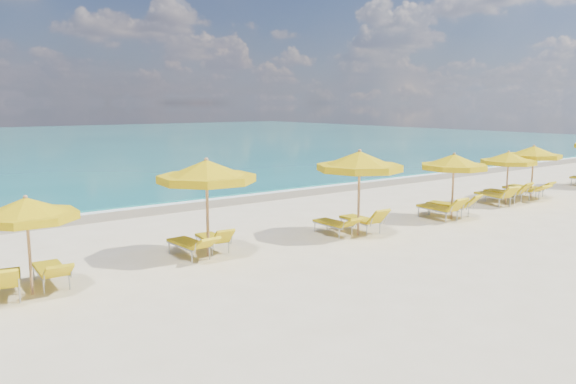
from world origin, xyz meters
TOP-DOWN VIEW (x-y plane):
  - ground_plane at (0.00, 0.00)m, footprint 120.00×120.00m
  - ocean at (0.00, 48.00)m, footprint 120.00×80.00m
  - wet_sand_band at (0.00, 7.40)m, footprint 120.00×2.60m
  - foam_line at (0.00, 8.20)m, footprint 120.00×1.20m
  - whitecap_far at (8.00, 24.00)m, footprint 18.00×0.30m
  - umbrella_2 at (-8.00, -0.26)m, footprint 2.70×2.70m
  - umbrella_3 at (-3.56, 0.23)m, footprint 3.22×3.22m
  - umbrella_4 at (1.22, -0.44)m, footprint 2.78×2.78m
  - umbrella_5 at (5.52, -0.60)m, footprint 2.89×2.89m
  - umbrella_6 at (9.60, -0.09)m, footprint 2.69×2.69m
  - umbrella_7 at (11.73, 0.10)m, footprint 2.53×2.53m
  - lounger_2_left at (-8.47, -0.07)m, footprint 0.92×1.81m
  - lounger_2_right at (-7.52, 0.12)m, footprint 0.66×1.78m
  - lounger_3_left at (-4.02, 0.39)m, footprint 0.72×1.82m
  - lounger_3_right at (-3.20, 0.63)m, footprint 0.67×1.61m
  - lounger_4_left at (0.68, 0.06)m, footprint 0.60×1.75m
  - lounger_4_right at (1.66, -0.12)m, footprint 0.67×1.77m
  - lounger_5_left at (5.12, -0.35)m, footprint 0.72×1.85m
  - lounger_5_right at (5.91, -0.21)m, footprint 0.99×1.96m
  - lounger_6_left at (9.10, 0.14)m, footprint 0.98×1.93m
  - lounger_6_right at (10.13, 0.32)m, footprint 0.80×1.89m
  - lounger_7_left at (11.38, 0.28)m, footprint 0.93×2.08m
  - lounger_7_right at (12.11, 0.52)m, footprint 0.69×1.93m

SIDE VIEW (x-z plane):
  - ground_plane at x=0.00m, z-range 0.00..0.00m
  - ocean at x=0.00m, z-range -0.15..0.15m
  - wet_sand_band at x=0.00m, z-range -0.01..0.01m
  - foam_line at x=0.00m, z-range -0.01..0.01m
  - whitecap_far at x=8.00m, z-range -0.03..0.03m
  - lounger_3_right at x=-3.20m, z-range -0.18..0.58m
  - lounger_4_left at x=0.68m, z-range -0.14..0.56m
  - lounger_2_right at x=-7.52m, z-range -0.16..0.58m
  - lounger_3_left at x=-4.02m, z-range -0.15..0.58m
  - lounger_2_left at x=-8.47m, z-range -0.20..0.65m
  - lounger_4_right at x=1.66m, z-range -0.21..0.66m
  - lounger_7_right at x=12.11m, z-range -0.16..0.61m
  - lounger_5_left at x=5.12m, z-range -0.22..0.68m
  - lounger_6_left at x=9.10m, z-range -0.21..0.68m
  - lounger_6_right at x=10.13m, z-range -0.22..0.69m
  - lounger_7_left at x=11.38m, z-range -0.14..0.61m
  - lounger_5_right at x=5.91m, z-range -0.21..0.68m
  - umbrella_2 at x=-8.00m, z-range 0.75..2.87m
  - umbrella_6 at x=9.60m, z-range 0.75..2.89m
  - umbrella_7 at x=11.73m, z-range 0.80..3.06m
  - umbrella_5 at x=5.52m, z-range 0.82..3.13m
  - umbrella_3 at x=-3.56m, z-range 0.92..3.52m
  - umbrella_4 at x=1.22m, z-range 0.93..3.55m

